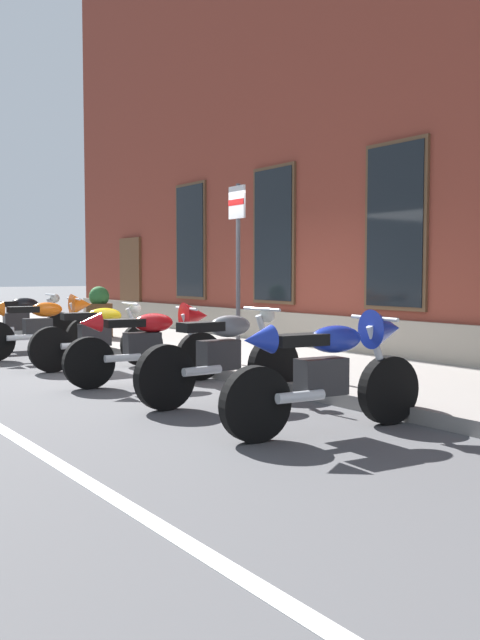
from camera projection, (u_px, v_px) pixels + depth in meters
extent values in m
plane|color=#4C4C4F|center=(175.00, 370.00, 10.16)|extent=(140.00, 140.00, 0.00)
cube|color=gray|center=(258.00, 358.00, 11.00)|extent=(26.78, 2.96, 0.14)
cube|color=brown|center=(457.00, 91.00, 13.35)|extent=(20.78, 6.41, 9.72)
cube|color=gray|center=(327.00, 336.00, 11.80)|extent=(20.78, 0.10, 0.70)
cube|color=brown|center=(131.00, 283.00, 17.83)|extent=(1.10, 0.08, 2.30)
cube|color=#513823|center=(191.00, 241.00, 15.34)|extent=(1.22, 0.06, 2.52)
cube|color=black|center=(190.00, 241.00, 15.33)|extent=(1.10, 0.03, 2.40)
cube|color=#513823|center=(274.00, 235.00, 12.91)|extent=(1.22, 0.06, 2.52)
cube|color=black|center=(273.00, 235.00, 12.89)|extent=(1.10, 0.03, 2.40)
cube|color=#513823|center=(396.00, 226.00, 10.48)|extent=(1.22, 0.06, 2.52)
cube|color=black|center=(394.00, 226.00, 10.46)|extent=(1.10, 0.03, 2.40)
cylinder|color=black|center=(61.00, 330.00, 13.36)|extent=(0.17, 0.67, 0.67)
cylinder|color=silver|center=(55.00, 315.00, 13.29)|extent=(0.09, 0.33, 0.67)
cube|color=#28282B|center=(16.00, 322.00, 12.93)|extent=(0.25, 0.45, 0.32)
ellipsoid|color=black|center=(24.00, 304.00, 12.98)|extent=(0.30, 0.54, 0.24)
cube|color=black|center=(3.00, 304.00, 12.79)|extent=(0.25, 0.49, 0.10)
cylinder|color=silver|center=(51.00, 295.00, 13.22)|extent=(0.62, 0.08, 0.04)
cylinder|color=silver|center=(1.00, 330.00, 12.68)|extent=(0.12, 0.46, 0.09)
sphere|color=silver|center=(55.00, 298.00, 13.27)|extent=(0.18, 0.18, 0.18)
cylinder|color=black|center=(85.00, 337.00, 11.93)|extent=(0.16, 0.65, 0.64)
cylinder|color=silver|center=(79.00, 321.00, 11.86)|extent=(0.09, 0.32, 0.66)
cube|color=#28282B|center=(38.00, 328.00, 11.50)|extent=(0.25, 0.45, 0.32)
ellipsoid|color=orange|center=(47.00, 310.00, 11.56)|extent=(0.29, 0.53, 0.24)
cube|color=black|center=(23.00, 310.00, 11.36)|extent=(0.25, 0.49, 0.10)
cylinder|color=silver|center=(74.00, 299.00, 11.79)|extent=(0.62, 0.07, 0.04)
cylinder|color=silver|center=(21.00, 338.00, 11.25)|extent=(0.12, 0.45, 0.09)
cone|color=orange|center=(81.00, 304.00, 11.86)|extent=(0.38, 0.36, 0.36)
cylinder|color=black|center=(142.00, 345.00, 10.58)|extent=(0.17, 0.65, 0.65)
cylinder|color=black|center=(52.00, 350.00, 9.90)|extent=(0.17, 0.65, 0.65)
cylinder|color=silver|center=(135.00, 328.00, 10.51)|extent=(0.10, 0.31, 0.63)
cube|color=#28282B|center=(95.00, 335.00, 10.20)|extent=(0.26, 0.46, 0.32)
ellipsoid|color=gold|center=(104.00, 316.00, 10.26)|extent=(0.30, 0.54, 0.24)
cube|color=black|center=(79.00, 316.00, 10.07)|extent=(0.26, 0.50, 0.10)
cylinder|color=silver|center=(130.00, 304.00, 10.45)|extent=(0.62, 0.09, 0.04)
cylinder|color=silver|center=(77.00, 346.00, 9.96)|extent=(0.13, 0.46, 0.09)
sphere|color=silver|center=(135.00, 308.00, 10.49)|extent=(0.18, 0.18, 0.18)
cylinder|color=black|center=(199.00, 356.00, 9.18)|extent=(0.19, 0.64, 0.63)
cylinder|color=black|center=(89.00, 363.00, 8.47)|extent=(0.19, 0.64, 0.63)
cylinder|color=silver|center=(192.00, 337.00, 9.12)|extent=(0.10, 0.32, 0.63)
cube|color=#28282B|center=(142.00, 345.00, 8.79)|extent=(0.27, 0.46, 0.32)
ellipsoid|color=red|center=(153.00, 323.00, 8.85)|extent=(0.31, 0.54, 0.24)
cube|color=black|center=(125.00, 323.00, 8.66)|extent=(0.27, 0.50, 0.10)
cylinder|color=silver|center=(186.00, 308.00, 9.05)|extent=(0.62, 0.10, 0.04)
cylinder|color=silver|center=(123.00, 358.00, 8.55)|extent=(0.14, 0.46, 0.09)
cone|color=red|center=(196.00, 316.00, 9.12)|extent=(0.39, 0.38, 0.36)
cone|color=red|center=(90.00, 323.00, 8.45)|extent=(0.27, 0.28, 0.24)
cylinder|color=black|center=(274.00, 366.00, 8.01)|extent=(0.15, 0.68, 0.67)
cylinder|color=black|center=(165.00, 377.00, 7.13)|extent=(0.15, 0.68, 0.67)
cylinder|color=silver|center=(267.00, 343.00, 7.93)|extent=(0.09, 0.32, 0.66)
cube|color=#28282B|center=(219.00, 355.00, 7.53)|extent=(0.24, 0.45, 0.32)
ellipsoid|color=slate|center=(230.00, 326.00, 7.60)|extent=(0.29, 0.53, 0.24)
cube|color=black|center=(201.00, 327.00, 7.37)|extent=(0.24, 0.49, 0.10)
cylinder|color=silver|center=(262.00, 309.00, 7.86)|extent=(0.62, 0.07, 0.04)
cylinder|color=silver|center=(202.00, 371.00, 7.26)|extent=(0.11, 0.45, 0.09)
sphere|color=silver|center=(267.00, 315.00, 7.91)|extent=(0.18, 0.18, 0.18)
cylinder|color=black|center=(389.00, 390.00, 6.47)|extent=(0.18, 0.64, 0.63)
cylinder|color=black|center=(255.00, 404.00, 5.77)|extent=(0.18, 0.64, 0.63)
cylinder|color=silver|center=(381.00, 361.00, 6.41)|extent=(0.10, 0.33, 0.67)
cube|color=#28282B|center=(321.00, 377.00, 6.08)|extent=(0.26, 0.46, 0.32)
ellipsoid|color=#192D9E|center=(336.00, 339.00, 6.14)|extent=(0.31, 0.54, 0.24)
cube|color=black|center=(300.00, 340.00, 5.95)|extent=(0.26, 0.50, 0.10)
cylinder|color=silver|center=(374.00, 318.00, 6.34)|extent=(0.62, 0.09, 0.04)
cylinder|color=silver|center=(300.00, 397.00, 5.84)|extent=(0.13, 0.46, 0.09)
cone|color=#192D9E|center=(385.00, 329.00, 6.41)|extent=(0.39, 0.37, 0.36)
cone|color=#192D9E|center=(258.00, 340.00, 5.75)|extent=(0.26, 0.28, 0.24)
cylinder|color=#4C4C51|center=(238.00, 275.00, 9.61)|extent=(0.06, 0.06, 2.46)
cube|color=white|center=(237.00, 202.00, 9.53)|extent=(0.36, 0.03, 0.44)
cube|color=red|center=(236.00, 202.00, 9.52)|extent=(0.36, 0.01, 0.08)
cylinder|color=brown|center=(99.00, 320.00, 13.94)|extent=(0.52, 0.52, 0.66)
cylinder|color=black|center=(99.00, 320.00, 13.94)|extent=(0.55, 0.55, 0.04)
sphere|color=#28602D|center=(99.00, 296.00, 13.91)|extent=(0.40, 0.40, 0.40)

